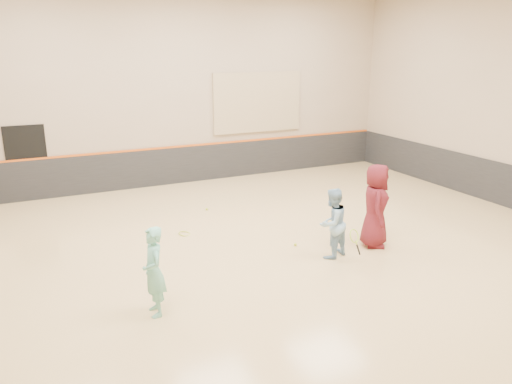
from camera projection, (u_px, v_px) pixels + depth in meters
name	position (u px, v px, depth m)	size (l,w,h in m)	color
room	(260.00, 212.00, 11.02)	(15.04, 12.04, 6.22)	tan
wainscot_back	(180.00, 165.00, 16.25)	(14.90, 0.04, 1.20)	#232326
wainscot_right	(496.00, 183.00, 14.16)	(0.04, 11.90, 1.20)	#232326
accent_stripe	(179.00, 146.00, 16.07)	(14.90, 0.03, 0.06)	#D85914
acoustic_panel	(258.00, 102.00, 16.86)	(3.20, 0.08, 2.00)	tan
doorway	(28.00, 164.00, 14.26)	(1.10, 0.05, 2.20)	black
girl	(154.00, 272.00, 8.20)	(0.56, 0.37, 1.54)	#74C9B4
instructor	(332.00, 223.00, 10.47)	(0.74, 0.57, 1.51)	#8AB4D5
young_man	(375.00, 206.00, 11.03)	(0.92, 0.60, 1.88)	#5A151D
held_racket	(354.00, 236.00, 10.30)	(0.30, 0.30, 0.63)	#B6E833
spare_racket	(184.00, 231.00, 11.92)	(0.64, 0.64, 0.15)	#B1C42B
ball_under_racket	(295.00, 245.00, 11.23)	(0.07, 0.07, 0.07)	#C5D431
ball_in_hand	(383.00, 193.00, 10.92)	(0.07, 0.07, 0.07)	#B9D331
ball_beside_spare	(207.00, 209.00, 13.67)	(0.07, 0.07, 0.07)	#C9E334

